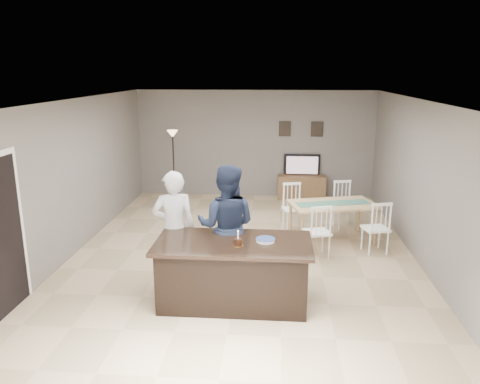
# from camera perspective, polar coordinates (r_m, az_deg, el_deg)

# --- Properties ---
(floor) EXTENTS (8.00, 8.00, 0.00)m
(floor) POSITION_cam_1_polar(r_m,az_deg,el_deg) (8.45, 0.38, -7.46)
(floor) COLOR tan
(floor) RESTS_ON ground
(room_shell) EXTENTS (8.00, 8.00, 8.00)m
(room_shell) POSITION_cam_1_polar(r_m,az_deg,el_deg) (7.97, 0.40, 3.77)
(room_shell) COLOR slate
(room_shell) RESTS_ON floor
(kitchen_island) EXTENTS (2.15, 1.10, 0.90)m
(kitchen_island) POSITION_cam_1_polar(r_m,az_deg,el_deg) (6.62, -0.79, -9.68)
(kitchen_island) COLOR black
(kitchen_island) RESTS_ON floor
(tv_console) EXTENTS (1.20, 0.40, 0.60)m
(tv_console) POSITION_cam_1_polar(r_m,az_deg,el_deg) (11.95, 7.49, 0.58)
(tv_console) COLOR brown
(tv_console) RESTS_ON floor
(television) EXTENTS (0.91, 0.12, 0.53)m
(television) POSITION_cam_1_polar(r_m,az_deg,el_deg) (11.89, 7.56, 3.30)
(television) COLOR black
(television) RESTS_ON tv_console
(tv_screen_glow) EXTENTS (0.78, 0.00, 0.78)m
(tv_screen_glow) POSITION_cam_1_polar(r_m,az_deg,el_deg) (11.81, 7.58, 3.25)
(tv_screen_glow) COLOR orange
(tv_screen_glow) RESTS_ON tv_console
(picture_frames) EXTENTS (1.10, 0.02, 0.38)m
(picture_frames) POSITION_cam_1_polar(r_m,az_deg,el_deg) (11.88, 7.43, 7.63)
(picture_frames) COLOR black
(picture_frames) RESTS_ON room_shell
(doorway) EXTENTS (0.00, 2.10, 2.65)m
(doorway) POSITION_cam_1_polar(r_m,az_deg,el_deg) (6.84, -27.11, -3.36)
(doorway) COLOR black
(doorway) RESTS_ON floor
(woman) EXTENTS (0.74, 0.60, 1.76)m
(woman) POSITION_cam_1_polar(r_m,az_deg,el_deg) (7.11, -8.04, -4.37)
(woman) COLOR silver
(woman) RESTS_ON floor
(man) EXTENTS (0.97, 0.79, 1.87)m
(man) POSITION_cam_1_polar(r_m,az_deg,el_deg) (6.97, -1.67, -4.17)
(man) COLOR #192238
(man) RESTS_ON floor
(birthday_cake) EXTENTS (0.14, 0.14, 0.22)m
(birthday_cake) POSITION_cam_1_polar(r_m,az_deg,el_deg) (6.29, -0.24, -6.12)
(birthday_cake) COLOR gold
(birthday_cake) RESTS_ON kitchen_island
(plate_stack) EXTENTS (0.27, 0.27, 0.04)m
(plate_stack) POSITION_cam_1_polar(r_m,az_deg,el_deg) (6.46, 3.12, -5.86)
(plate_stack) COLOR white
(plate_stack) RESTS_ON kitchen_island
(dining_table) EXTENTS (1.92, 2.12, 0.97)m
(dining_table) POSITION_cam_1_polar(r_m,az_deg,el_deg) (9.02, 11.21, -2.16)
(dining_table) COLOR tan
(dining_table) RESTS_ON floor
(floor_lamp) EXTENTS (0.27, 0.27, 1.78)m
(floor_lamp) POSITION_cam_1_polar(r_m,az_deg,el_deg) (11.46, -8.18, 5.48)
(floor_lamp) COLOR black
(floor_lamp) RESTS_ON floor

